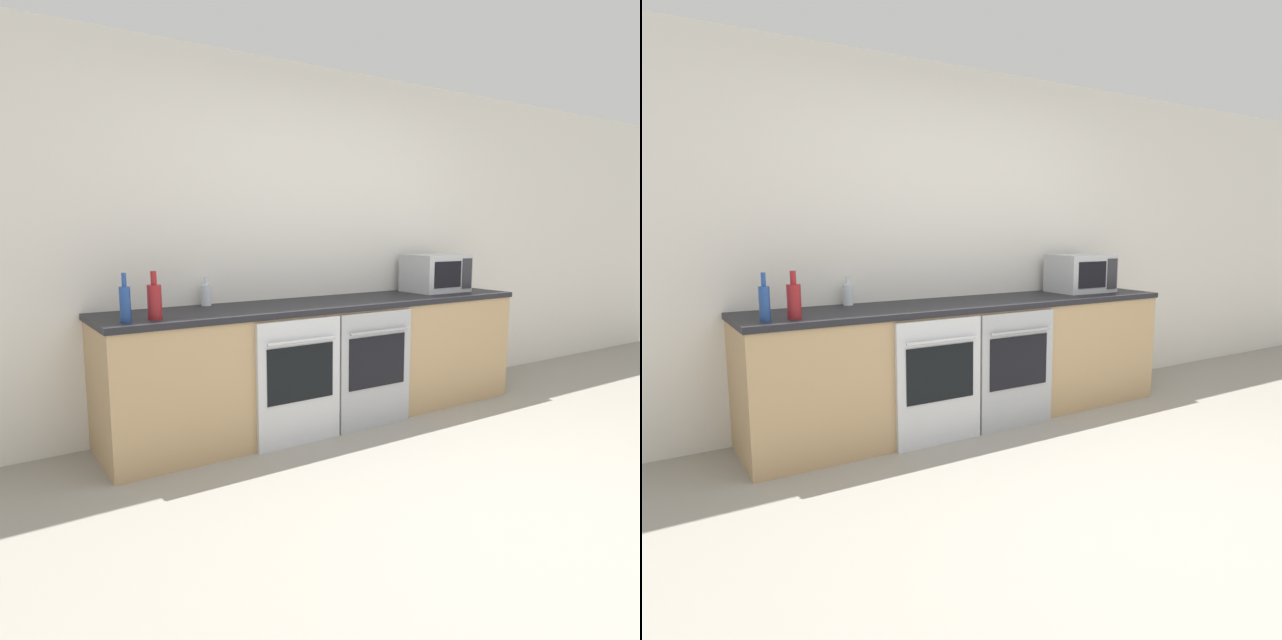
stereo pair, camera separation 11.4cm
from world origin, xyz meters
TOP-DOWN VIEW (x-y plane):
  - ground_plane at (0.00, 0.00)m, footprint 16.00×16.00m
  - wall_back at (0.00, 2.09)m, footprint 10.00×0.06m
  - counter_back at (0.00, 1.74)m, footprint 3.27×0.67m
  - oven_left at (-0.44, 1.40)m, footprint 0.61×0.06m
  - oven_right at (0.19, 1.40)m, footprint 0.61×0.06m
  - microwave at (1.14, 1.80)m, footprint 0.49×0.38m
  - bottle_red at (-1.31, 1.58)m, footprint 0.08×0.08m
  - bottle_clear at (-0.83, 1.99)m, footprint 0.07×0.07m
  - bottle_blue at (-1.47, 1.57)m, footprint 0.06×0.06m

SIDE VIEW (x-z plane):
  - ground_plane at x=0.00m, z-range 0.00..0.00m
  - oven_left at x=-0.44m, z-range 0.01..0.84m
  - oven_right at x=0.19m, z-range 0.01..0.84m
  - counter_back at x=0.00m, z-range 0.00..0.89m
  - bottle_clear at x=-0.83m, z-range 0.86..1.06m
  - bottle_blue at x=-1.47m, z-range 0.86..1.13m
  - bottle_red at x=-1.31m, z-range 0.86..1.13m
  - microwave at x=1.14m, z-range 0.89..1.20m
  - wall_back at x=0.00m, z-range 0.00..2.60m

